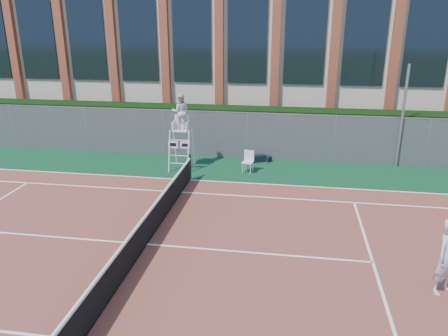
# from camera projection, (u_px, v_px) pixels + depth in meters

# --- Properties ---
(ground) EXTENTS (120.00, 120.00, 0.00)m
(ground) POSITION_uv_depth(u_px,v_px,m) (147.00, 245.00, 12.81)
(ground) COLOR #233814
(apron) EXTENTS (36.00, 20.00, 0.01)m
(apron) POSITION_uv_depth(u_px,v_px,m) (157.00, 230.00, 13.75)
(apron) COLOR #0C3921
(apron) RESTS_ON ground
(tennis_court) EXTENTS (23.77, 10.97, 0.02)m
(tennis_court) POSITION_uv_depth(u_px,v_px,m) (147.00, 245.00, 12.81)
(tennis_court) COLOR brown
(tennis_court) RESTS_ON apron
(tennis_net) EXTENTS (0.10, 11.30, 1.10)m
(tennis_net) POSITION_uv_depth(u_px,v_px,m) (146.00, 229.00, 12.64)
(tennis_net) COLOR black
(tennis_net) RESTS_ON ground
(fence) EXTENTS (40.00, 0.06, 2.20)m
(fence) POSITION_uv_depth(u_px,v_px,m) (205.00, 135.00, 20.68)
(fence) COLOR #595E60
(fence) RESTS_ON ground
(hedge) EXTENTS (40.00, 1.40, 2.20)m
(hedge) POSITION_uv_depth(u_px,v_px,m) (210.00, 129.00, 21.80)
(hedge) COLOR black
(hedge) RESTS_ON ground
(building) EXTENTS (45.00, 10.60, 8.22)m
(building) POSITION_uv_depth(u_px,v_px,m) (232.00, 54.00, 28.24)
(building) COLOR beige
(building) RESTS_ON ground
(steel_pole) EXTENTS (0.12, 0.12, 4.52)m
(steel_pole) POSITION_uv_depth(u_px,v_px,m) (402.00, 117.00, 18.91)
(steel_pole) COLOR #9EA0A5
(steel_pole) RESTS_ON ground
(umpire_chair) EXTENTS (0.94, 1.44, 3.35)m
(umpire_chair) POSITION_uv_depth(u_px,v_px,m) (181.00, 114.00, 18.71)
(umpire_chair) COLOR white
(umpire_chair) RESTS_ON ground
(plastic_chair) EXTENTS (0.51, 0.51, 0.94)m
(plastic_chair) POSITION_uv_depth(u_px,v_px,m) (248.00, 159.00, 18.78)
(plastic_chair) COLOR silver
(plastic_chair) RESTS_ON apron
(sports_bag_near) EXTENTS (0.80, 0.62, 0.32)m
(sports_bag_near) POSITION_uv_depth(u_px,v_px,m) (257.00, 158.00, 20.21)
(sports_bag_near) COLOR black
(sports_bag_near) RESTS_ON apron
(sports_bag_far) EXTENTS (0.65, 0.55, 0.24)m
(sports_bag_far) POSITION_uv_depth(u_px,v_px,m) (265.00, 158.00, 20.38)
(sports_bag_far) COLOR black
(sports_bag_far) RESTS_ON apron
(tennis_player) EXTENTS (1.11, 0.85, 1.90)m
(tennis_player) POSITION_uv_depth(u_px,v_px,m) (448.00, 257.00, 10.26)
(tennis_player) COLOR silver
(tennis_player) RESTS_ON tennis_court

